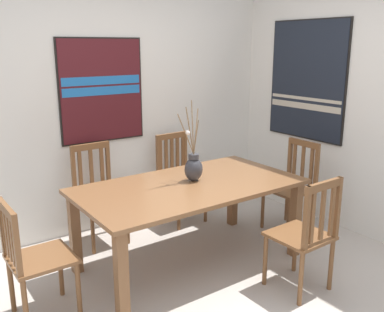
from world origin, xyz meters
name	(u,v)px	position (x,y,z in m)	size (l,w,h in m)	color
ground_plane	(232,297)	(0.00, 0.00, -0.01)	(6.40, 6.40, 0.03)	#B2A89E
wall_back	(118,98)	(0.00, 1.86, 1.35)	(6.40, 0.12, 2.70)	silver
dining_table	(189,195)	(0.03, 0.62, 0.64)	(1.90, 1.03, 0.74)	brown
centerpiece_vase	(194,167)	(0.11, 0.67, 0.86)	(0.29, 0.19, 0.69)	#333338
chair_0	(306,234)	(0.50, -0.26, 0.48)	(0.43, 0.43, 0.94)	brown
chair_1	(32,257)	(-1.31, 0.59, 0.47)	(0.43, 0.43, 0.88)	brown
chair_2	(179,176)	(0.51, 1.51, 0.50)	(0.44, 0.44, 0.95)	brown
chair_3	(98,193)	(-0.42, 1.51, 0.49)	(0.43, 0.43, 0.96)	brown
chair_4	(293,185)	(1.33, 0.61, 0.48)	(0.43, 0.43, 0.93)	brown
painting_on_back_wall	(102,91)	(-0.21, 1.79, 1.44)	(0.88, 0.05, 1.03)	black
painting_on_side_wall	(307,80)	(1.79, 0.90, 1.51)	(0.05, 1.01, 1.28)	black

